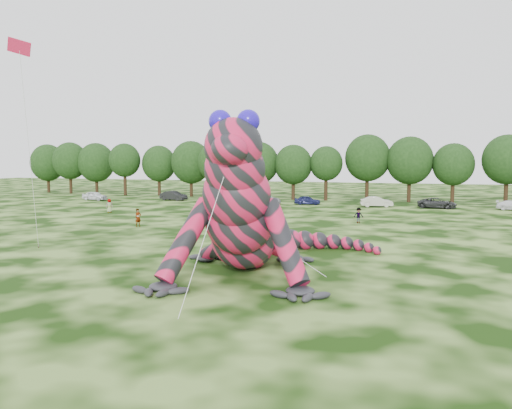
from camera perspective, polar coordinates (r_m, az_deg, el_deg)
The scene contains 28 objects.
ground at distance 27.38m, azimuth -16.18°, elevation -9.03°, with size 240.00×240.00×0.00m, color #16330A.
inflatable_gecko at distance 30.23m, azimuth -1.12°, elevation 1.34°, with size 15.49×18.39×9.20m, color #CA1947, non-canonical shape.
flying_kite at distance 36.46m, azimuth -25.31°, elevation 14.45°, with size 3.56×4.53×14.72m.
tree_0 at distance 106.91m, azimuth -22.68°, elevation 3.83°, with size 6.91×6.22×9.51m, color black, non-canonical shape.
tree_1 at distance 102.04m, azimuth -20.46°, elevation 3.94°, with size 6.74×6.07×9.81m, color black, non-canonical shape.
tree_2 at distance 99.39m, azimuth -17.79°, elevation 3.94°, with size 7.04×6.34×9.64m, color black, non-canonical shape.
tree_3 at distance 93.89m, azimuth -14.77°, elevation 3.90°, with size 5.81×5.23×9.44m, color black, non-canonical shape.
tree_4 at distance 92.18m, azimuth -11.02°, elevation 3.83°, with size 6.22×5.60×9.06m, color black, non-canonical shape.
tree_5 at distance 88.95m, azimuth -7.43°, elevation 4.07°, with size 7.16×6.44×9.80m, color black, non-canonical shape.
tree_6 at distance 85.09m, azimuth -4.54°, elevation 3.95°, with size 6.52×5.86×9.49m, color black, non-canonical shape.
tree_7 at distance 82.63m, azimuth 0.30°, elevation 3.92°, with size 6.68×6.01×9.48m, color black, non-canonical shape.
tree_8 at distance 81.23m, azimuth 4.29°, elevation 3.69°, with size 6.14×5.53×8.94m, color black, non-canonical shape.
tree_9 at distance 80.50m, azimuth 8.01°, elevation 3.55°, with size 5.27×4.74×8.68m, color black, non-canonical shape.
tree_10 at distance 80.85m, azimuth 12.60°, elevation 4.13°, with size 7.09×6.38×10.50m, color black, non-canonical shape.
tree_11 at distance 80.12m, azimuth 17.14°, elevation 3.86°, with size 7.01×6.31×10.07m, color black, non-canonical shape.
tree_12 at distance 79.82m, azimuth 21.60°, elevation 3.32°, with size 5.99×5.39×8.97m, color black, non-canonical shape.
tree_13 at distance 79.96m, azimuth 26.75°, elevation 3.55°, with size 6.83×6.15×10.13m, color black, non-canonical shape.
car_0 at distance 84.35m, azimuth -17.95°, elevation 0.96°, with size 1.69×4.21×1.43m, color white.
car_1 at distance 80.92m, azimuth -9.40°, elevation 1.00°, with size 1.59×4.57×1.51m, color black.
car_2 at distance 77.39m, azimuth -3.40°, elevation 0.77°, with size 2.09×4.53×1.26m, color maroon.
car_3 at distance 74.83m, azimuth 1.17°, elevation 0.66°, with size 1.87×4.59×1.33m, color #B6BDC0.
car_4 at distance 72.91m, azimuth 5.89°, elevation 0.50°, with size 1.53×3.81×1.30m, color navy.
car_5 at distance 71.08m, azimuth 13.62°, elevation 0.31°, with size 1.53×4.38×1.44m, color #BAB6A9.
car_6 at distance 71.45m, azimuth 20.00°, elevation 0.15°, with size 2.33×5.06×1.40m, color #2A2A2D.
spectator_5 at distance 40.37m, azimuth -3.93°, elevation -2.99°, with size 1.63×0.52×1.76m, color gray.
spectator_0 at distance 50.23m, azimuth -13.33°, elevation -1.48°, with size 0.65×0.43×1.79m, color gray.
spectator_4 at distance 64.50m, azimuth -16.41°, elevation -0.13°, with size 0.83×0.54×1.70m, color gray.
spectator_2 at distance 52.61m, azimuth 11.64°, elevation -1.23°, with size 1.05×0.61×1.63m, color gray.
Camera 1 is at (15.03, -21.89, 6.66)m, focal length 35.00 mm.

